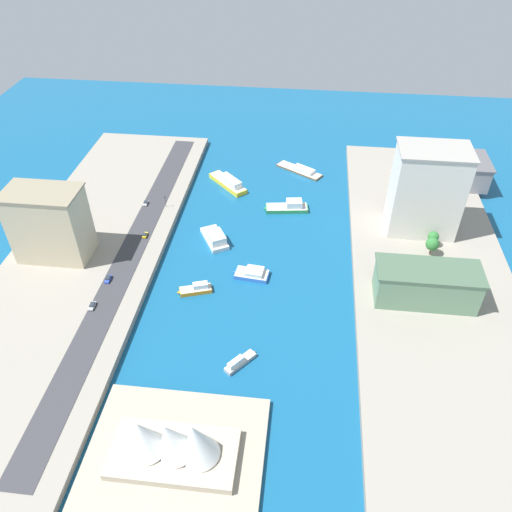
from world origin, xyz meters
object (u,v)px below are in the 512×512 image
(water_taxi_orange, at_px, (196,289))
(office_block_beige, at_px, (50,224))
(hotel_broad_white, at_px, (426,191))
(warehouse_low_gray, at_px, (446,169))
(ferry_green_doubledeck, at_px, (289,207))
(barge_flat_brown, at_px, (301,170))
(hatchback_blue, at_px, (108,279))
(opera_landmark, at_px, (172,444))
(catamaran_blue, at_px, (252,274))
(ferry_white_commuter, at_px, (215,238))
(traffic_light_waterfront, at_px, (165,200))
(taxi_yellow_cab, at_px, (145,235))
(yacht_sleek_gray, at_px, (239,362))
(ferry_yellow_fast, at_px, (228,182))
(van_white, at_px, (146,203))
(terminal_long_green, at_px, (426,284))
(sedan_silver, at_px, (92,306))

(water_taxi_orange, xyz_separation_m, office_block_beige, (68.14, -14.66, 18.73))
(hotel_broad_white, relative_size, warehouse_low_gray, 0.96)
(ferry_green_doubledeck, bearing_deg, barge_flat_brown, -96.39)
(hatchback_blue, distance_m, opera_landmark, 90.13)
(catamaran_blue, relative_size, warehouse_low_gray, 0.38)
(ferry_white_commuter, height_order, hatchback_blue, ferry_white_commuter)
(water_taxi_orange, height_order, traffic_light_waterfront, traffic_light_waterfront)
(catamaran_blue, height_order, taxi_yellow_cab, taxi_yellow_cab)
(ferry_green_doubledeck, distance_m, hatchback_blue, 101.63)
(yacht_sleek_gray, height_order, ferry_yellow_fast, ferry_yellow_fast)
(hotel_broad_white, distance_m, hatchback_blue, 151.48)
(barge_flat_brown, relative_size, office_block_beige, 0.84)
(ferry_green_doubledeck, relative_size, van_white, 5.51)
(ferry_green_doubledeck, xyz_separation_m, hotel_broad_white, (-64.75, 13.51, 22.98))
(ferry_green_doubledeck, relative_size, terminal_long_green, 0.57)
(warehouse_low_gray, relative_size, hatchback_blue, 8.88)
(ferry_white_commuter, relative_size, terminal_long_green, 0.51)
(yacht_sleek_gray, xyz_separation_m, traffic_light_waterfront, (52.34, -95.80, 6.24))
(yacht_sleek_gray, relative_size, ferry_yellow_fast, 0.52)
(water_taxi_orange, distance_m, catamaran_blue, 26.35)
(hotel_broad_white, xyz_separation_m, office_block_beige, (168.83, 39.89, -4.65))
(ferry_green_doubledeck, height_order, terminal_long_green, terminal_long_green)
(hatchback_blue, bearing_deg, hotel_broad_white, -158.37)
(barge_flat_brown, height_order, terminal_long_green, terminal_long_green)
(terminal_long_green, bearing_deg, catamaran_blue, -7.45)
(office_block_beige, relative_size, van_white, 7.75)
(opera_landmark, bearing_deg, warehouse_low_gray, -121.96)
(yacht_sleek_gray, distance_m, sedan_silver, 66.94)
(catamaran_blue, relative_size, office_block_beige, 0.50)
(hatchback_blue, height_order, opera_landmark, opera_landmark)
(hotel_broad_white, bearing_deg, van_white, -2.02)
(terminal_long_green, relative_size, traffic_light_waterfront, 6.53)
(warehouse_low_gray, bearing_deg, sedan_silver, 36.77)
(opera_landmark, bearing_deg, terminal_long_green, -137.34)
(water_taxi_orange, bearing_deg, van_white, -56.43)
(opera_landmark, bearing_deg, yacht_sleek_gray, -110.81)
(taxi_yellow_cab, bearing_deg, water_taxi_orange, 134.84)
(catamaran_blue, xyz_separation_m, hotel_broad_white, (-77.67, -41.72, 23.35))
(ferry_yellow_fast, relative_size, hatchback_blue, 4.95)
(terminal_long_green, xyz_separation_m, opera_landmark, (87.08, 80.24, -1.99))
(water_taxi_orange, bearing_deg, taxi_yellow_cab, -45.16)
(water_taxi_orange, xyz_separation_m, hatchback_blue, (38.81, 0.75, 2.68))
(hotel_broad_white, distance_m, terminal_long_green, 53.24)
(hotel_broad_white, relative_size, van_white, 9.87)
(barge_flat_brown, bearing_deg, water_taxi_orange, 69.62)
(sedan_silver, bearing_deg, taxi_yellow_cab, -99.06)
(barge_flat_brown, height_order, opera_landmark, opera_landmark)
(warehouse_low_gray, bearing_deg, barge_flat_brown, -4.46)
(hotel_broad_white, relative_size, opera_landmark, 1.08)
(water_taxi_orange, distance_m, traffic_light_waterfront, 65.30)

